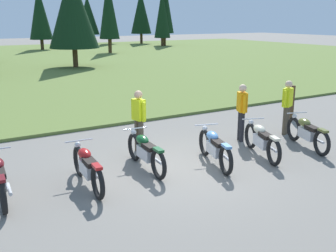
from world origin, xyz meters
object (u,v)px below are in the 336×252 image
Objects in this scene: motorcycle_sky_blue at (215,147)px; rider_in_hivis_vest at (242,109)px; motorcycle_cream at (262,140)px; trail_marker_post at (292,103)px; rider_with_back_turned at (287,104)px; motorcycle_british_green at (145,151)px; motorcycle_red at (87,167)px; rider_checking_bike at (139,117)px; motorcycle_olive at (307,132)px.

rider_in_hivis_vest is at bearing 32.31° from motorcycle_sky_blue.
trail_marker_post is at bearing 32.63° from motorcycle_cream.
motorcycle_cream is at bearing -151.62° from rider_with_back_turned.
motorcycle_sky_blue is 1.69× the size of trail_marker_post.
motorcycle_cream is 2.45m from rider_with_back_turned.
motorcycle_british_green is 1.03× the size of motorcycle_sky_blue.
rider_checking_bike reaches higher than motorcycle_red.
rider_with_back_turned is 1.00× the size of rider_in_hivis_vest.
motorcycle_cream is 1.21× the size of rider_in_hivis_vest.
motorcycle_red and motorcycle_sky_blue have the same top height.
motorcycle_british_green is at bearing 169.50° from motorcycle_olive.
trail_marker_post is at bearing 17.88° from rider_in_hivis_vest.
rider_checking_bike is (0.46, 1.23, 0.51)m from motorcycle_british_green.
rider_checking_bike is 1.38× the size of trail_marker_post.
motorcycle_sky_blue is at bearing -147.69° from rider_in_hivis_vest.
motorcycle_red is 2.54m from rider_checking_bike.
rider_in_hivis_vest reaches higher than motorcycle_olive.
motorcycle_cream is 1.21× the size of rider_checking_bike.
motorcycle_sky_blue is at bearing -57.90° from rider_checking_bike.
motorcycle_olive is at bearing -5.47° from motorcycle_red.
rider_with_back_turned is (0.53, 1.26, 0.51)m from motorcycle_olive.
motorcycle_british_green is 1.26× the size of rider_checking_bike.
motorcycle_olive is 1.21× the size of rider_checking_bike.
motorcycle_cream is at bearing -5.57° from motorcycle_sky_blue.
trail_marker_post is (3.25, 1.05, -0.34)m from rider_in_hivis_vest.
motorcycle_red is 6.71m from rider_with_back_turned.
motorcycle_sky_blue is at bearing 174.43° from motorcycle_cream.
motorcycle_cream is (1.42, -0.14, 0.00)m from motorcycle_sky_blue.
motorcycle_cream is 1.00× the size of motorcycle_olive.
motorcycle_cream is at bearing -147.37° from trail_marker_post.
motorcycle_red is 1.26× the size of rider_with_back_turned.
motorcycle_olive is 1.67× the size of trail_marker_post.
motorcycle_red is 1.03× the size of motorcycle_sky_blue.
trail_marker_post is at bearing 49.62° from motorcycle_olive.
rider_in_hivis_vest is (-1.66, 0.18, 0.00)m from rider_with_back_turned.
rider_in_hivis_vest reaches higher than motorcycle_cream.
motorcycle_red is 1.00× the size of motorcycle_british_green.
motorcycle_red is at bearing -167.00° from trail_marker_post.
motorcycle_red is 1.55m from motorcycle_british_green.
rider_in_hivis_vest is 3.07m from rider_checking_bike.
rider_in_hivis_vest reaches higher than trail_marker_post.
motorcycle_sky_blue is 1.43m from motorcycle_cream.
motorcycle_sky_blue is at bearing -156.47° from trail_marker_post.
motorcycle_red is 1.04× the size of motorcycle_cream.
motorcycle_red is at bearing -170.16° from motorcycle_british_green.
rider_in_hivis_vest reaches higher than motorcycle_red.
rider_checking_bike reaches higher than motorcycle_cream.
motorcycle_sky_blue is (3.13, -0.32, 0.00)m from motorcycle_red.
rider_in_hivis_vest and rider_checking_bike have the same top height.
motorcycle_british_green is 4.67m from motorcycle_olive.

